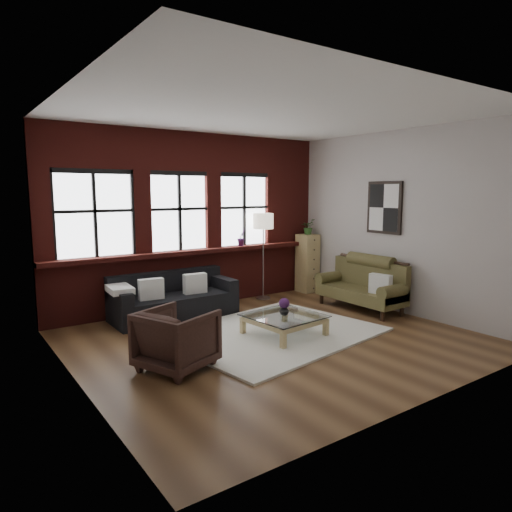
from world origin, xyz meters
TOP-DOWN VIEW (x-y plane):
  - floor at (0.00, 0.00)m, footprint 5.50×5.50m
  - ceiling at (0.00, 0.00)m, footprint 5.50×5.50m
  - wall_back at (0.00, 2.50)m, footprint 5.50×0.00m
  - wall_front at (0.00, -2.50)m, footprint 5.50×0.00m
  - wall_left at (-2.75, 0.00)m, footprint 0.00×5.00m
  - wall_right at (2.75, 0.00)m, footprint 0.00×5.00m
  - brick_backwall at (0.00, 2.44)m, footprint 5.50×0.12m
  - sill_ledge at (0.00, 2.35)m, footprint 5.50×0.30m
  - window_left at (-1.80, 2.45)m, footprint 1.38×0.10m
  - window_mid at (-0.30, 2.45)m, footprint 1.38×0.10m
  - window_right at (1.10, 2.45)m, footprint 1.38×0.10m
  - wall_poster at (2.72, 0.30)m, footprint 0.05×0.74m
  - shag_rug at (0.12, 0.22)m, footprint 3.33×2.79m
  - dark_sofa at (-0.69, 1.90)m, footprint 2.09×0.85m
  - pillow_a at (-1.14, 1.80)m, footprint 0.41×0.18m
  - pillow_b at (-0.34, 1.80)m, footprint 0.41×0.17m
  - vintage_settee at (2.30, 0.44)m, footprint 0.76×1.71m
  - pillow_settee at (2.22, -0.09)m, footprint 0.20×0.40m
  - armchair at (-1.65, -0.21)m, footprint 1.05×1.04m
  - coffee_table at (0.20, 0.02)m, footprint 1.08×1.08m
  - vase at (0.20, 0.02)m, footprint 0.16×0.16m
  - flowers at (0.20, 0.02)m, footprint 0.16×0.16m
  - drawer_chest at (2.53, 2.14)m, footprint 0.38×0.38m
  - potted_plant_top at (2.53, 2.14)m, footprint 0.37×0.35m
  - floor_lamp at (1.36, 2.14)m, footprint 0.40×0.40m
  - sill_plant at (0.96, 2.32)m, footprint 0.22×0.20m

SIDE VIEW (x-z plane):
  - floor at x=0.00m, z-range 0.00..0.00m
  - shag_rug at x=0.12m, z-range 0.00..0.03m
  - coffee_table at x=0.20m, z-range -0.01..0.33m
  - armchair at x=-1.65m, z-range 0.00..0.74m
  - dark_sofa at x=-0.69m, z-range 0.00..0.76m
  - vase at x=0.20m, z-range 0.32..0.47m
  - vintage_settee at x=2.30m, z-range 0.00..0.91m
  - flowers at x=0.20m, z-range 0.42..0.58m
  - pillow_a at x=-1.14m, z-range 0.40..0.74m
  - pillow_b at x=-0.34m, z-range 0.40..0.74m
  - pillow_settee at x=2.22m, z-range 0.40..0.74m
  - drawer_chest at x=2.53m, z-range 0.00..1.24m
  - floor_lamp at x=1.36m, z-range 0.00..1.86m
  - sill_ledge at x=0.00m, z-range 1.00..1.08m
  - sill_plant at x=0.96m, z-range 1.08..1.41m
  - potted_plant_top at x=2.53m, z-range 1.24..1.56m
  - wall_back at x=0.00m, z-range -1.15..4.35m
  - wall_front at x=0.00m, z-range -1.15..4.35m
  - wall_left at x=-2.75m, z-range -0.90..4.10m
  - wall_right at x=2.75m, z-range -0.90..4.10m
  - brick_backwall at x=0.00m, z-range 0.00..3.20m
  - window_left at x=-1.80m, z-range 1.00..2.50m
  - window_mid at x=-0.30m, z-range 1.00..2.50m
  - window_right at x=1.10m, z-range 1.00..2.50m
  - wall_poster at x=2.72m, z-range 1.38..2.32m
  - ceiling at x=0.00m, z-range 3.20..3.20m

